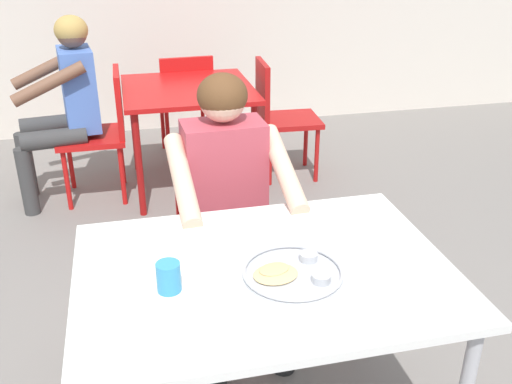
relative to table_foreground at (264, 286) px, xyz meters
The scene contains 10 objects.
table_foreground is the anchor object (origin of this frame).
thali_tray 0.13m from the table_foreground, 37.11° to the right, with size 0.32×0.32×0.03m.
drinking_cup 0.33m from the table_foreground, behind, with size 0.07×0.07×0.09m.
chair_foreground 0.86m from the table_foreground, 90.22° to the left, with size 0.41×0.43×0.81m.
diner_foreground 0.62m from the table_foreground, 89.64° to the left, with size 0.50×0.56×1.19m.
table_background_red 2.29m from the table_foreground, 89.12° to the left, with size 0.86×0.89×0.72m.
chair_red_left 2.33m from the table_foreground, 103.41° to the left, with size 0.44×0.43×0.87m.
chair_red_right 2.42m from the table_foreground, 73.69° to the left, with size 0.45×0.42×0.86m.
chair_red_far 2.86m from the table_foreground, 88.39° to the left, with size 0.44×0.43×0.82m.
patron_background 2.40m from the table_foreground, 108.35° to the left, with size 0.59×0.54×1.21m.
Camera 1 is at (-0.33, -1.43, 1.73)m, focal length 40.29 mm.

